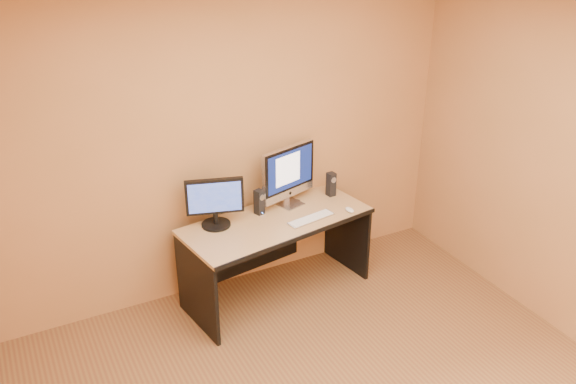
# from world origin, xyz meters

# --- Properties ---
(walls) EXTENTS (4.00, 4.00, 2.60)m
(walls) POSITION_xyz_m (0.00, 0.00, 1.30)
(walls) COLOR #AC7345
(walls) RESTS_ON ground
(ceiling) EXTENTS (4.00, 4.00, 0.00)m
(ceiling) POSITION_xyz_m (0.00, 0.00, 2.60)
(ceiling) COLOR white
(ceiling) RESTS_ON walls
(desk) EXTENTS (1.63, 0.90, 0.71)m
(desk) POSITION_xyz_m (0.26, 1.62, 0.36)
(desk) COLOR tan
(desk) RESTS_ON ground
(imac) EXTENTS (0.58, 0.35, 0.53)m
(imac) POSITION_xyz_m (0.48, 1.80, 0.98)
(imac) COLOR #BABABF
(imac) RESTS_ON desk
(second_monitor) EXTENTS (0.51, 0.35, 0.40)m
(second_monitor) POSITION_xyz_m (-0.21, 1.75, 0.91)
(second_monitor) COLOR black
(second_monitor) RESTS_ON desk
(speaker_left) EXTENTS (0.08, 0.09, 0.21)m
(speaker_left) POSITION_xyz_m (0.18, 1.78, 0.82)
(speaker_left) COLOR black
(speaker_left) RESTS_ON desk
(speaker_right) EXTENTS (0.07, 0.08, 0.21)m
(speaker_right) POSITION_xyz_m (0.88, 1.80, 0.82)
(speaker_right) COLOR black
(speaker_right) RESTS_ON desk
(keyboard) EXTENTS (0.43, 0.18, 0.02)m
(keyboard) POSITION_xyz_m (0.51, 1.49, 0.72)
(keyboard) COLOR silver
(keyboard) RESTS_ON desk
(mouse) EXTENTS (0.06, 0.10, 0.03)m
(mouse) POSITION_xyz_m (0.86, 1.47, 0.73)
(mouse) COLOR silver
(mouse) RESTS_ON desk
(cable_a) EXTENTS (0.14, 0.17, 0.01)m
(cable_a) POSITION_xyz_m (0.52, 1.92, 0.72)
(cable_a) COLOR black
(cable_a) RESTS_ON desk
(cable_b) EXTENTS (0.09, 0.16, 0.01)m
(cable_b) POSITION_xyz_m (0.52, 1.93, 0.72)
(cable_b) COLOR black
(cable_b) RESTS_ON desk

